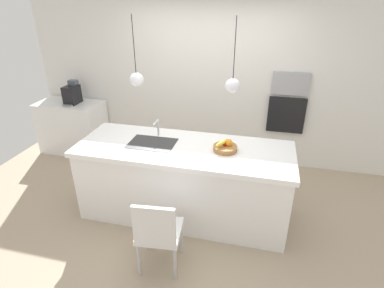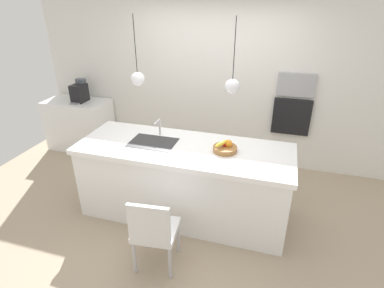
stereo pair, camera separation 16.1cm
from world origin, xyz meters
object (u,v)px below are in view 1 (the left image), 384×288
Objects in this scene: coffee_machine at (72,94)px; oven at (286,115)px; fruit_bowl at (225,147)px; chair_near at (158,231)px; microwave at (291,83)px.

oven is at bearing 4.82° from coffee_machine.
fruit_bowl is 0.32× the size of chair_near.
coffee_machine is 0.70× the size of microwave.
coffee_machine is 3.54m from oven.
coffee_machine is at bearing -175.18° from oven.
chair_near is (-1.24, -2.53, -0.90)m from microwave.
oven is (0.73, 1.55, -0.11)m from fruit_bowl.
fruit_bowl is at bearing -115.28° from microwave.
fruit_bowl is 0.49× the size of oven.
fruit_bowl is 1.76m from microwave.
microwave is (3.53, 0.30, 0.33)m from coffee_machine.
chair_near is at bearing -44.26° from coffee_machine.
microwave is at bearing 64.72° from fruit_bowl.
oven is at bearing 63.96° from chair_near.
microwave is 0.62× the size of chair_near.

